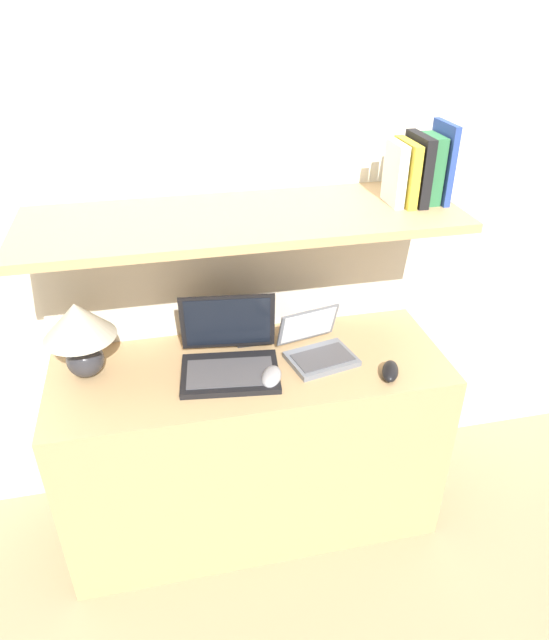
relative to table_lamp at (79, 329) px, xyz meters
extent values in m
plane|color=#9E8460|center=(0.54, -0.32, -0.91)|extent=(12.00, 12.00, 0.00)
cube|color=silver|center=(0.54, 0.24, 0.29)|extent=(6.00, 0.05, 2.40)
cube|color=tan|center=(0.54, -0.07, -0.55)|extent=(1.35, 0.50, 0.74)
cube|color=silver|center=(0.54, 0.20, -0.30)|extent=(1.35, 0.04, 1.23)
cube|color=tan|center=(0.54, -0.01, 0.33)|extent=(1.35, 0.45, 0.03)
ellipsoid|color=#2D2D33|center=(0.00, 0.00, -0.12)|extent=(0.12, 0.12, 0.12)
cylinder|color=tan|center=(0.00, 0.00, -0.04)|extent=(0.02, 0.02, 0.03)
cone|color=#B2AD99|center=(0.00, 0.00, 0.03)|extent=(0.23, 0.23, 0.12)
cube|color=black|center=(0.46, -0.11, -0.17)|extent=(0.35, 0.27, 0.02)
cube|color=#47474C|center=(0.46, -0.12, -0.16)|extent=(0.30, 0.19, 0.00)
cube|color=black|center=(0.48, 0.02, -0.05)|extent=(0.33, 0.08, 0.22)
cube|color=black|center=(0.48, 0.02, -0.05)|extent=(0.29, 0.07, 0.19)
cube|color=slate|center=(0.78, -0.10, -0.17)|extent=(0.25, 0.21, 0.02)
cube|color=#47474C|center=(0.79, -0.10, -0.16)|extent=(0.22, 0.16, 0.00)
cube|color=slate|center=(0.76, 0.01, -0.09)|extent=(0.23, 0.10, 0.14)
cube|color=white|center=(0.76, 0.00, -0.09)|extent=(0.20, 0.08, 0.12)
ellipsoid|color=#99999E|center=(0.59, -0.18, -0.16)|extent=(0.10, 0.13, 0.04)
ellipsoid|color=black|center=(0.98, -0.23, -0.16)|extent=(0.10, 0.12, 0.04)
cube|color=black|center=(0.57, 0.09, -0.10)|extent=(0.12, 0.09, 0.15)
cube|color=#59595B|center=(0.57, 0.04, -0.10)|extent=(0.10, 0.00, 0.10)
cube|color=#284293|center=(1.18, -0.01, 0.46)|extent=(0.02, 0.15, 0.24)
cube|color=#2D7042|center=(1.14, -0.01, 0.45)|extent=(0.04, 0.12, 0.21)
cube|color=black|center=(1.10, -0.01, 0.45)|extent=(0.03, 0.16, 0.21)
cube|color=gold|center=(1.06, -0.01, 0.44)|extent=(0.03, 0.16, 0.20)
cube|color=silver|center=(1.02, -0.01, 0.44)|extent=(0.03, 0.12, 0.19)
camera|label=1|loc=(0.28, -1.64, 0.96)|focal=32.00mm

